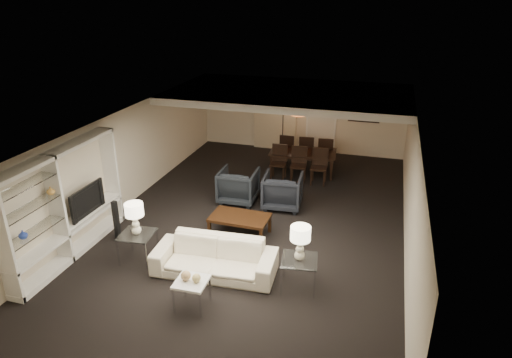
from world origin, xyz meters
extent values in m
plane|color=black|center=(0.00, 0.00, 0.00)|extent=(11.00, 11.00, 0.00)
cube|color=silver|center=(0.00, 0.00, 2.50)|extent=(7.00, 11.00, 0.02)
cube|color=beige|center=(0.00, 5.50, 1.25)|extent=(7.00, 0.02, 2.50)
cube|color=beige|center=(0.00, -5.50, 1.25)|extent=(7.00, 0.02, 2.50)
cube|color=beige|center=(-3.50, 0.00, 1.25)|extent=(0.02, 11.00, 2.50)
cube|color=beige|center=(3.50, 0.00, 1.25)|extent=(0.02, 11.00, 2.50)
cube|color=silver|center=(0.00, 3.50, 2.40)|extent=(7.00, 4.00, 0.20)
cube|color=beige|center=(-0.90, 5.42, 1.20)|extent=(1.50, 0.12, 2.40)
cube|color=silver|center=(0.70, 5.47, 1.05)|extent=(0.90, 0.05, 2.10)
cube|color=#142D38|center=(2.10, 5.46, 1.55)|extent=(0.95, 0.04, 0.65)
cylinder|color=#D8591E|center=(0.30, 3.50, 1.92)|extent=(0.52, 0.52, 0.24)
imported|color=beige|center=(-0.15, -2.39, 0.35)|extent=(2.48, 1.09, 0.71)
imported|color=black|center=(-0.75, 0.91, 0.45)|extent=(1.00, 1.03, 0.90)
imported|color=black|center=(0.45, 0.91, 0.45)|extent=(1.04, 1.07, 0.90)
sphere|color=tan|center=(-0.25, -3.49, 0.64)|extent=(0.18, 0.18, 0.18)
sphere|color=#DFC776|center=(-0.05, -3.49, 0.63)|extent=(0.16, 0.16, 0.16)
imported|color=black|center=(-3.28, -2.09, 1.07)|extent=(1.10, 0.14, 0.63)
imported|color=#2842AF|center=(-3.31, -3.80, 1.14)|extent=(0.16, 0.16, 0.17)
imported|color=gold|center=(-3.31, -2.93, 1.64)|extent=(0.16, 0.16, 0.17)
cube|color=black|center=(-2.76, -1.75, 0.47)|extent=(0.11, 0.11, 0.94)
imported|color=black|center=(0.50, 3.34, 0.35)|extent=(2.07, 1.28, 0.70)
camera|label=1|loc=(2.81, -9.56, 5.29)|focal=32.00mm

